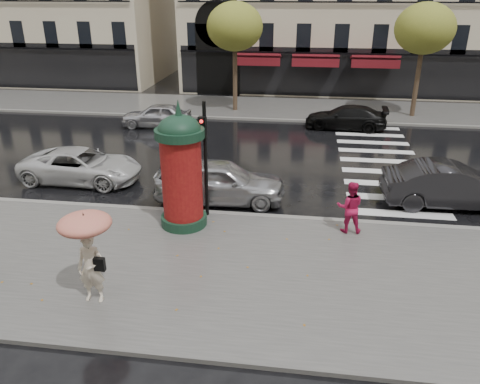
# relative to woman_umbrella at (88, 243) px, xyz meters

# --- Properties ---
(ground) EXTENTS (160.00, 160.00, 0.00)m
(ground) POSITION_rel_woman_umbrella_xyz_m (2.54, 2.31, -1.73)
(ground) COLOR black
(ground) RESTS_ON ground
(near_sidewalk) EXTENTS (90.00, 7.00, 0.12)m
(near_sidewalk) POSITION_rel_woman_umbrella_xyz_m (2.54, 1.81, -1.67)
(near_sidewalk) COLOR #474744
(near_sidewalk) RESTS_ON ground
(far_sidewalk) EXTENTS (90.00, 6.00, 0.12)m
(far_sidewalk) POSITION_rel_woman_umbrella_xyz_m (2.54, 21.31, -1.67)
(far_sidewalk) COLOR #474744
(far_sidewalk) RESTS_ON ground
(near_kerb) EXTENTS (90.00, 0.25, 0.14)m
(near_kerb) POSITION_rel_woman_umbrella_xyz_m (2.54, 5.31, -1.66)
(near_kerb) COLOR slate
(near_kerb) RESTS_ON ground
(far_kerb) EXTENTS (90.00, 0.25, 0.14)m
(far_kerb) POSITION_rel_woman_umbrella_xyz_m (2.54, 18.31, -1.66)
(far_kerb) COLOR slate
(far_kerb) RESTS_ON ground
(zebra_crossing) EXTENTS (3.60, 11.75, 0.01)m
(zebra_crossing) POSITION_rel_woman_umbrella_xyz_m (8.54, 11.91, -1.73)
(zebra_crossing) COLOR silver
(zebra_crossing) RESTS_ON ground
(tree_far_left) EXTENTS (3.40, 3.40, 6.64)m
(tree_far_left) POSITION_rel_woman_umbrella_xyz_m (0.54, 20.31, 3.44)
(tree_far_left) COLOR #38281C
(tree_far_left) RESTS_ON ground
(tree_far_right) EXTENTS (3.40, 3.40, 6.64)m
(tree_far_right) POSITION_rel_woman_umbrella_xyz_m (11.54, 20.31, 3.44)
(tree_far_right) COLOR #38281C
(tree_far_right) RESTS_ON ground
(woman_umbrella) EXTENTS (1.27, 1.27, 2.44)m
(woman_umbrella) POSITION_rel_woman_umbrella_xyz_m (0.00, 0.00, 0.00)
(woman_umbrella) COLOR beige
(woman_umbrella) RESTS_ON near_sidewalk
(woman_red) EXTENTS (0.84, 0.66, 1.71)m
(woman_red) POSITION_rel_woman_umbrella_xyz_m (6.54, 4.55, -0.76)
(woman_red) COLOR #B41645
(woman_red) RESTS_ON near_sidewalk
(man_burgundy) EXTENTS (0.86, 0.68, 1.55)m
(man_burgundy) POSITION_rel_woman_umbrella_xyz_m (0.88, 4.47, -0.84)
(man_burgundy) COLOR #420D17
(man_burgundy) RESTS_ON near_sidewalk
(morris_column) EXTENTS (1.55, 1.55, 4.16)m
(morris_column) POSITION_rel_woman_umbrella_xyz_m (1.20, 4.32, 0.38)
(morris_column) COLOR #123020
(morris_column) RESTS_ON near_sidewalk
(traffic_light) EXTENTS (0.26, 0.38, 3.95)m
(traffic_light) POSITION_rel_woman_umbrella_xyz_m (1.81, 5.04, 0.78)
(traffic_light) COLOR black
(traffic_light) RESTS_ON near_sidewalk
(car_silver) EXTENTS (4.86, 2.21, 1.62)m
(car_silver) POSITION_rel_woman_umbrella_xyz_m (2.03, 6.51, -0.92)
(car_silver) COLOR #A2A3A7
(car_silver) RESTS_ON ground
(car_darkgrey) EXTENTS (4.85, 1.82, 1.58)m
(car_darkgrey) POSITION_rel_woman_umbrella_xyz_m (10.35, 7.28, -0.94)
(car_darkgrey) COLOR black
(car_darkgrey) RESTS_ON ground
(car_white) EXTENTS (4.91, 2.35, 1.35)m
(car_white) POSITION_rel_woman_umbrella_xyz_m (-3.94, 7.70, -1.06)
(car_white) COLOR beige
(car_white) RESTS_ON ground
(car_black) EXTENTS (4.61, 2.17, 1.30)m
(car_black) POSITION_rel_woman_umbrella_xyz_m (7.30, 17.20, -1.08)
(car_black) COLOR black
(car_black) RESTS_ON ground
(car_far_silver) EXTENTS (4.03, 1.79, 1.35)m
(car_far_silver) POSITION_rel_woman_umbrella_xyz_m (-3.35, 16.11, -1.06)
(car_far_silver) COLOR #AFAFB4
(car_far_silver) RESTS_ON ground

